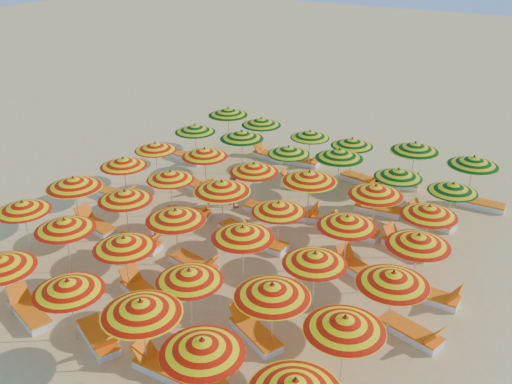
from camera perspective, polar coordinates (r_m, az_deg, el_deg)
ground at (r=19.68m, az=-0.76°, el=-4.75°), size 120.00×120.00×0.00m
umbrella_1 at (r=16.67m, az=-24.16°, el=-6.47°), size 2.22×2.22×1.93m
umbrella_2 at (r=15.12m, az=-18.29°, el=-8.92°), size 2.20×2.20×1.90m
umbrella_3 at (r=13.70m, az=-11.42°, el=-11.23°), size 2.24×2.24×2.06m
umbrella_4 at (r=12.54m, az=-5.39°, el=-15.09°), size 2.47×2.47×1.98m
umbrella_6 at (r=19.71m, az=-22.31°, el=-1.33°), size 2.30×2.30×1.87m
umbrella_7 at (r=18.01m, az=-18.60°, el=-3.08°), size 1.87×1.87×1.92m
umbrella_8 at (r=16.59m, az=-13.06°, el=-4.95°), size 2.21×2.21×1.90m
umbrella_9 at (r=14.92m, az=-6.69°, el=-8.27°), size 2.11×2.11×1.87m
umbrella_10 at (r=14.02m, az=1.64°, el=-9.80°), size 2.08×2.08×2.03m
umbrella_11 at (r=13.19m, az=8.89°, el=-12.85°), size 2.42×2.42×2.01m
umbrella_12 at (r=20.53m, az=-17.77°, el=0.93°), size 1.94×1.94×2.04m
umbrella_13 at (r=19.34m, az=-12.98°, el=-0.32°), size 2.00×2.00×1.93m
umbrella_14 at (r=17.65m, az=-8.07°, el=-2.28°), size 2.29×2.29×2.00m
umbrella_15 at (r=16.54m, az=-1.34°, el=-4.03°), size 2.04×2.04×1.99m
umbrella_16 at (r=15.56m, az=5.92°, el=-6.58°), size 1.91×1.91×1.90m
umbrella_17 at (r=14.90m, az=13.56°, el=-8.37°), size 2.39×2.39×2.01m
umbrella_18 at (r=22.17m, az=-13.13°, el=2.94°), size 2.19×2.19×1.89m
umbrella_19 at (r=20.78m, az=-8.59°, el=1.66°), size 2.04×2.04×1.84m
umbrella_20 at (r=19.22m, az=-3.43°, el=0.58°), size 2.46×2.46×2.08m
umbrella_21 at (r=18.25m, az=2.27°, el=-1.51°), size 2.31×2.31×1.85m
umbrella_22 at (r=17.43m, az=9.11°, el=-2.89°), size 1.87×1.87×1.94m
umbrella_23 at (r=16.83m, az=15.94°, el=-4.62°), size 2.26×2.26×1.97m
umbrella_24 at (r=23.67m, az=-10.04°, el=4.50°), size 1.99×1.99×1.82m
umbrella_25 at (r=22.51m, az=-5.16°, el=3.96°), size 2.09×2.09×1.93m
umbrella_26 at (r=20.98m, az=-0.22°, el=2.46°), size 2.15×2.15×1.94m
umbrella_27 at (r=19.99m, az=5.34°, el=1.57°), size 2.48×2.48×2.09m
umbrella_28 at (r=19.47m, az=11.88°, el=0.19°), size 2.08×2.08×2.01m
umbrella_29 at (r=18.72m, az=16.95°, el=-1.78°), size 2.20×2.20×1.90m
umbrella_30 at (r=25.37m, az=-6.11°, el=6.36°), size 1.94×1.94×1.91m
umbrella_31 at (r=24.22m, az=-1.43°, el=5.75°), size 2.26×2.26×1.99m
umbrella_32 at (r=22.95m, az=3.28°, el=4.20°), size 1.81×1.81×1.83m
umbrella_33 at (r=22.24m, az=8.35°, el=3.80°), size 2.02×2.02×2.05m
umbrella_34 at (r=21.31m, az=14.05°, el=1.83°), size 2.00×2.00×1.86m
umbrella_35 at (r=20.78m, az=19.10°, el=0.44°), size 1.86×1.86×1.82m
umbrella_36 at (r=27.13m, az=-2.80°, el=8.03°), size 2.08×2.08×2.06m
umbrella_37 at (r=26.08m, az=0.53°, el=7.07°), size 2.12×2.12×1.92m
umbrella_38 at (r=24.85m, az=5.42°, el=5.77°), size 1.94×1.94×1.81m
umbrella_39 at (r=23.99m, az=9.59°, el=4.94°), size 1.89×1.89×1.87m
umbrella_40 at (r=23.45m, az=15.64°, el=4.37°), size 2.32×2.32×2.10m
umbrella_41 at (r=22.84m, az=20.94°, el=2.91°), size 2.08×2.08×2.04m
lounger_0 at (r=17.20m, az=-21.75°, el=-11.12°), size 1.83×1.05×0.69m
lounger_1 at (r=15.73m, az=-15.43°, el=-13.86°), size 1.82×1.24×0.69m
lounger_2 at (r=14.52m, az=-9.03°, el=-16.98°), size 1.75×0.63×0.69m
lounger_5 at (r=17.11m, az=-11.26°, el=-9.80°), size 1.83×1.05×0.69m
lounger_6 at (r=15.35m, az=-0.15°, el=-13.89°), size 1.82×1.25×0.69m
lounger_7 at (r=21.03m, az=-15.77°, el=-3.21°), size 1.81×0.86×0.69m
lounger_8 at (r=19.54m, az=-11.69°, el=-5.05°), size 1.78×0.74×0.69m
lounger_9 at (r=18.15m, az=-6.16°, el=-7.16°), size 1.81×0.88×0.69m
lounger_10 at (r=15.89m, az=15.32°, el=-13.38°), size 1.82×1.02×0.69m
lounger_11 at (r=23.09m, az=-13.70°, el=-0.32°), size 1.76×0.67×0.69m
lounger_12 at (r=21.22m, az=-6.71°, el=-2.09°), size 1.83×1.09×0.69m
lounger_13 at (r=19.83m, az=-1.54°, el=-3.99°), size 1.83×1.04×0.69m
lounger_14 at (r=19.19m, az=0.59°, el=-5.05°), size 1.74×0.61×0.69m
lounger_15 at (r=18.07m, az=10.27°, el=-7.62°), size 1.82×1.19×0.69m
lounger_16 at (r=17.39m, az=17.04°, el=-9.89°), size 1.74×0.60×0.69m
lounger_17 at (r=23.40m, az=-6.00°, el=0.66°), size 1.83×1.09×0.69m
lounger_18 at (r=21.28m, az=1.02°, el=-1.82°), size 1.77×0.72×0.69m
lounger_19 at (r=21.01m, az=4.06°, el=-2.26°), size 1.83×1.16×0.69m
lounger_20 at (r=20.19m, az=9.67°, el=-3.81°), size 1.75×0.64×0.69m
lounger_21 at (r=19.61m, az=14.77°, el=-5.27°), size 1.83×1.07×0.69m
lounger_22 at (r=26.26m, az=-6.70°, el=3.44°), size 1.80×0.81×0.69m
lounger_23 at (r=23.47m, az=4.52°, el=0.80°), size 1.82×0.99×0.69m
lounger_24 at (r=21.89m, az=11.98°, el=-1.60°), size 1.78×0.76×0.69m
lounger_25 at (r=21.54m, az=17.06°, el=-2.67°), size 1.82×0.94×0.69m
lounger_26 at (r=26.34m, az=1.42°, el=3.68°), size 1.79×0.77×0.69m
lounger_27 at (r=25.78m, az=4.55°, el=3.11°), size 1.78×0.73×0.69m
lounger_28 at (r=24.24m, az=10.52°, el=1.26°), size 1.81×0.89×0.69m
lounger_29 at (r=24.12m, az=13.97°, el=0.79°), size 1.83×1.04×0.69m
lounger_30 at (r=23.39m, az=21.50°, el=-1.09°), size 1.75×0.64×0.69m
beachgoer_a at (r=19.13m, az=-10.40°, el=-3.90°), size 0.37×0.51×1.31m
beachgoer_b at (r=21.76m, az=-2.28°, el=0.21°), size 0.75×0.68×1.27m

